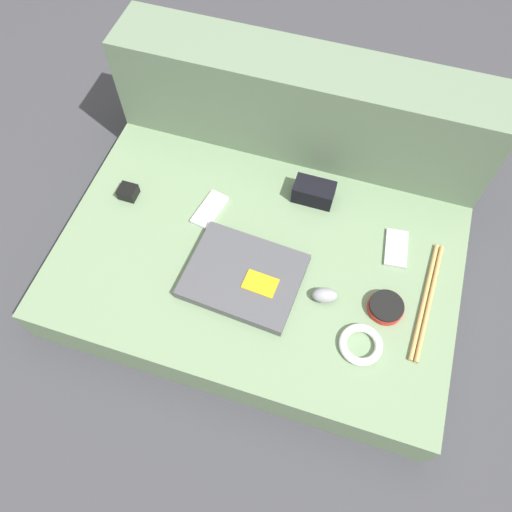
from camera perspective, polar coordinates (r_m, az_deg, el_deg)
ground_plane at (r=1.54m, az=-0.00°, el=-2.99°), size 8.00×8.00×0.00m
couch_seat at (r=1.48m, az=-0.00°, el=-1.75°), size 1.14×0.73×0.15m
couch_backrest at (r=1.62m, az=5.18°, el=14.96°), size 1.14×0.20×0.46m
laptop at (r=1.37m, az=-1.40°, el=-2.30°), size 0.32×0.27×0.03m
computer_mouse at (r=1.35m, az=7.85°, el=-4.46°), size 0.08×0.06×0.04m
speaker_puck at (r=1.38m, az=14.62°, el=-5.68°), size 0.10×0.10×0.03m
phone_silver at (r=1.50m, az=-5.32°, el=5.29°), size 0.08×0.14×0.01m
phone_black at (r=1.48m, az=15.73°, el=0.86°), size 0.08×0.13×0.01m
camera_pouch at (r=1.51m, az=6.62°, el=7.28°), size 0.12×0.07×0.06m
charger_brick at (r=1.57m, az=-14.40°, el=7.10°), size 0.05×0.05×0.03m
cable_coil at (r=1.33m, az=11.88°, el=-9.87°), size 0.11×0.11×0.02m
drumstick_pair at (r=1.43m, az=18.96°, el=-4.80°), size 0.05×0.36×0.01m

